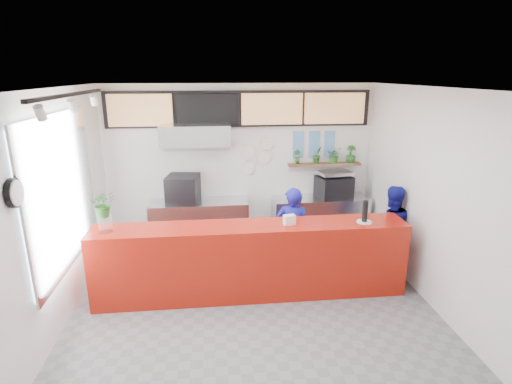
% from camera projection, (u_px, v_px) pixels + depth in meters
% --- Properties ---
extents(floor, '(5.00, 5.00, 0.00)m').
position_uv_depth(floor, '(254.00, 309.00, 5.60)').
color(floor, slate).
rests_on(floor, ground).
extents(ceiling, '(5.00, 5.00, 0.00)m').
position_uv_depth(ceiling, '(254.00, 88.00, 4.74)').
color(ceiling, silver).
extents(wall_back, '(5.00, 0.00, 5.00)m').
position_uv_depth(wall_back, '(241.00, 165.00, 7.55)').
color(wall_back, white).
rests_on(wall_back, ground).
extents(wall_left, '(0.00, 5.00, 5.00)m').
position_uv_depth(wall_left, '(53.00, 215.00, 4.91)').
color(wall_left, white).
rests_on(wall_left, ground).
extents(wall_right, '(0.00, 5.00, 5.00)m').
position_uv_depth(wall_right, '(437.00, 201.00, 5.43)').
color(wall_right, white).
rests_on(wall_right, ground).
extents(service_counter, '(4.50, 0.60, 1.10)m').
position_uv_depth(service_counter, '(251.00, 260.00, 5.82)').
color(service_counter, '#A0180B').
rests_on(service_counter, ground).
extents(cream_band, '(5.00, 0.02, 0.80)m').
position_uv_depth(cream_band, '(240.00, 106.00, 7.22)').
color(cream_band, beige).
rests_on(cream_band, wall_back).
extents(prep_bench, '(1.80, 0.60, 0.90)m').
position_uv_depth(prep_bench, '(200.00, 224.00, 7.48)').
color(prep_bench, '#B2B5BA').
rests_on(prep_bench, ground).
extents(panini_oven, '(0.63, 0.63, 0.50)m').
position_uv_depth(panini_oven, '(183.00, 189.00, 7.25)').
color(panini_oven, black).
rests_on(panini_oven, prep_bench).
extents(extraction_hood, '(1.20, 0.70, 0.35)m').
position_uv_depth(extraction_hood, '(196.00, 134.00, 6.95)').
color(extraction_hood, '#B2B5BA').
rests_on(extraction_hood, ceiling).
extents(hood_lip, '(1.20, 0.69, 0.31)m').
position_uv_depth(hood_lip, '(196.00, 146.00, 7.00)').
color(hood_lip, '#B2B5BA').
rests_on(hood_lip, ceiling).
extents(right_bench, '(1.80, 0.60, 0.90)m').
position_uv_depth(right_bench, '(319.00, 220.00, 7.72)').
color(right_bench, '#B2B5BA').
rests_on(right_bench, ground).
extents(espresso_machine, '(0.72, 0.58, 0.40)m').
position_uv_depth(espresso_machine, '(334.00, 187.00, 7.56)').
color(espresso_machine, black).
rests_on(espresso_machine, right_bench).
extents(espresso_tray, '(0.67, 0.52, 0.06)m').
position_uv_depth(espresso_tray, '(335.00, 173.00, 7.48)').
color(espresso_tray, '#ACAEB3').
rests_on(espresso_tray, espresso_machine).
extents(herb_shelf, '(1.40, 0.18, 0.04)m').
position_uv_depth(herb_shelf, '(324.00, 164.00, 7.62)').
color(herb_shelf, brown).
rests_on(herb_shelf, wall_back).
extents(menu_board_far_left, '(1.10, 0.10, 0.55)m').
position_uv_depth(menu_board_far_left, '(140.00, 110.00, 6.95)').
color(menu_board_far_left, tan).
rests_on(menu_board_far_left, wall_back).
extents(menu_board_mid_left, '(1.10, 0.10, 0.55)m').
position_uv_depth(menu_board_mid_left, '(207.00, 110.00, 7.07)').
color(menu_board_mid_left, black).
rests_on(menu_board_mid_left, wall_back).
extents(menu_board_mid_right, '(1.10, 0.10, 0.55)m').
position_uv_depth(menu_board_mid_right, '(272.00, 109.00, 7.19)').
color(menu_board_mid_right, tan).
rests_on(menu_board_mid_right, wall_back).
extents(menu_board_far_right, '(1.10, 0.10, 0.55)m').
position_uv_depth(menu_board_far_right, '(334.00, 108.00, 7.31)').
color(menu_board_far_right, tan).
rests_on(menu_board_far_right, wall_back).
extents(soffit, '(4.80, 0.04, 0.65)m').
position_uv_depth(soffit, '(240.00, 109.00, 7.21)').
color(soffit, black).
rests_on(soffit, wall_back).
extents(window_pane, '(0.04, 2.20, 1.90)m').
position_uv_depth(window_pane, '(61.00, 192.00, 5.14)').
color(window_pane, silver).
rests_on(window_pane, wall_left).
extents(window_frame, '(0.03, 2.30, 2.00)m').
position_uv_depth(window_frame, '(63.00, 192.00, 5.14)').
color(window_frame, '#B2B5BA').
rests_on(window_frame, wall_left).
extents(wall_clock_rim, '(0.05, 0.30, 0.30)m').
position_uv_depth(wall_clock_rim, '(14.00, 193.00, 3.90)').
color(wall_clock_rim, black).
rests_on(wall_clock_rim, wall_left).
extents(wall_clock_face, '(0.02, 0.26, 0.26)m').
position_uv_depth(wall_clock_face, '(17.00, 193.00, 3.90)').
color(wall_clock_face, white).
rests_on(wall_clock_face, wall_left).
extents(track_rail, '(0.05, 2.40, 0.04)m').
position_uv_depth(track_rail, '(71.00, 95.00, 4.54)').
color(track_rail, black).
rests_on(track_rail, ceiling).
extents(dec_plate_a, '(0.24, 0.03, 0.24)m').
position_uv_depth(dec_plate_a, '(248.00, 152.00, 7.46)').
color(dec_plate_a, silver).
rests_on(dec_plate_a, wall_back).
extents(dec_plate_b, '(0.24, 0.03, 0.24)m').
position_uv_depth(dec_plate_b, '(264.00, 157.00, 7.52)').
color(dec_plate_b, silver).
rests_on(dec_plate_b, wall_back).
extents(dec_plate_c, '(0.24, 0.03, 0.24)m').
position_uv_depth(dec_plate_c, '(249.00, 168.00, 7.55)').
color(dec_plate_c, silver).
rests_on(dec_plate_c, wall_back).
extents(dec_plate_d, '(0.24, 0.03, 0.24)m').
position_uv_depth(dec_plate_d, '(267.00, 144.00, 7.46)').
color(dec_plate_d, silver).
rests_on(dec_plate_d, wall_back).
extents(photo_frame_a, '(0.20, 0.02, 0.25)m').
position_uv_depth(photo_frame_a, '(299.00, 138.00, 7.50)').
color(photo_frame_a, '#598CBF').
rests_on(photo_frame_a, wall_back).
extents(photo_frame_b, '(0.20, 0.02, 0.25)m').
position_uv_depth(photo_frame_b, '(314.00, 138.00, 7.53)').
color(photo_frame_b, '#598CBF').
rests_on(photo_frame_b, wall_back).
extents(photo_frame_c, '(0.20, 0.02, 0.25)m').
position_uv_depth(photo_frame_c, '(330.00, 137.00, 7.56)').
color(photo_frame_c, '#598CBF').
rests_on(photo_frame_c, wall_back).
extents(photo_frame_d, '(0.20, 0.02, 0.25)m').
position_uv_depth(photo_frame_d, '(298.00, 151.00, 7.57)').
color(photo_frame_d, '#598CBF').
rests_on(photo_frame_d, wall_back).
extents(photo_frame_e, '(0.20, 0.02, 0.25)m').
position_uv_depth(photo_frame_e, '(314.00, 151.00, 7.60)').
color(photo_frame_e, '#598CBF').
rests_on(photo_frame_e, wall_back).
extents(photo_frame_f, '(0.20, 0.02, 0.25)m').
position_uv_depth(photo_frame_f, '(329.00, 150.00, 7.63)').
color(photo_frame_f, '#598CBF').
rests_on(photo_frame_f, wall_back).
extents(staff_center, '(0.62, 0.49, 1.49)m').
position_uv_depth(staff_center, '(292.00, 233.00, 6.32)').
color(staff_center, navy).
rests_on(staff_center, ground).
extents(staff_right, '(0.75, 0.60, 1.47)m').
position_uv_depth(staff_right, '(390.00, 229.00, 6.48)').
color(staff_right, navy).
rests_on(staff_right, ground).
extents(herb_a, '(0.15, 0.10, 0.27)m').
position_uv_depth(herb_a, '(297.00, 157.00, 7.52)').
color(herb_a, '#276222').
rests_on(herb_a, herb_shelf).
extents(herb_b, '(0.23, 0.21, 0.33)m').
position_uv_depth(herb_b, '(317.00, 155.00, 7.55)').
color(herb_b, '#276222').
rests_on(herb_b, herb_shelf).
extents(herb_c, '(0.34, 0.31, 0.31)m').
position_uv_depth(herb_c, '(335.00, 155.00, 7.59)').
color(herb_c, '#276222').
rests_on(herb_c, herb_shelf).
extents(herb_d, '(0.22, 0.21, 0.33)m').
position_uv_depth(herb_d, '(351.00, 154.00, 7.62)').
color(herb_d, '#276222').
rests_on(herb_d, herb_shelf).
extents(glass_vase, '(0.22, 0.22, 0.23)m').
position_uv_depth(glass_vase, '(105.00, 224.00, 5.40)').
color(glass_vase, silver).
rests_on(glass_vase, service_counter).
extents(basil_vase, '(0.40, 0.37, 0.36)m').
position_uv_depth(basil_vase, '(103.00, 204.00, 5.32)').
color(basil_vase, '#276222').
rests_on(basil_vase, glass_vase).
extents(napkin_holder, '(0.18, 0.13, 0.14)m').
position_uv_depth(napkin_holder, '(289.00, 220.00, 5.67)').
color(napkin_holder, silver).
rests_on(napkin_holder, service_counter).
extents(white_plate, '(0.27, 0.27, 0.02)m').
position_uv_depth(white_plate, '(364.00, 222.00, 5.77)').
color(white_plate, silver).
rests_on(white_plate, service_counter).
extents(pepper_mill, '(0.10, 0.10, 0.32)m').
position_uv_depth(pepper_mill, '(365.00, 211.00, 5.72)').
color(pepper_mill, black).
rests_on(pepper_mill, white_plate).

